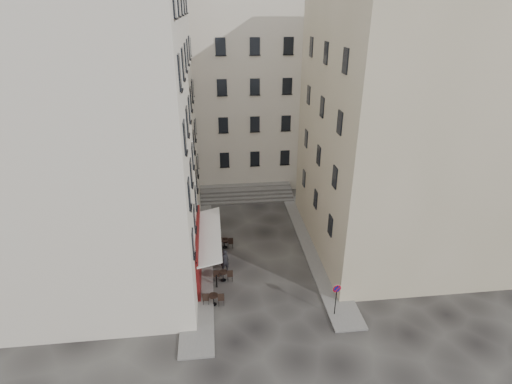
{
  "coord_description": "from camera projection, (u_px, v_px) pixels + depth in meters",
  "views": [
    {
      "loc": [
        -3.04,
        -22.84,
        17.35
      ],
      "look_at": [
        -0.02,
        4.0,
        4.6
      ],
      "focal_mm": 28.0,
      "sensor_mm": 36.0,
      "label": 1
    }
  ],
  "objects": [
    {
      "name": "bollard_mid",
      "position": [
        215.0,
        252.0,
        29.93
      ],
      "size": [
        0.12,
        0.12,
        0.98
      ],
      "color": "black",
      "rests_on": "ground"
    },
    {
      "name": "sidewalk_left",
      "position": [
        199.0,
        247.0,
        31.35
      ],
      "size": [
        2.0,
        22.0,
        0.12
      ],
      "primitive_type": "cube",
      "color": "slate",
      "rests_on": "ground"
    },
    {
      "name": "bollard_near",
      "position": [
        217.0,
        281.0,
        26.79
      ],
      "size": [
        0.12,
        0.12,
        0.98
      ],
      "color": "black",
      "rests_on": "ground"
    },
    {
      "name": "bistro_table_d",
      "position": [
        225.0,
        242.0,
        31.16
      ],
      "size": [
        1.33,
        0.63,
        0.94
      ],
      "color": "black",
      "rests_on": "ground"
    },
    {
      "name": "building_back",
      "position": [
        230.0,
        90.0,
        41.24
      ],
      "size": [
        18.2,
        10.2,
        18.6
      ],
      "color": "beige",
      "rests_on": "ground"
    },
    {
      "name": "cafe_storefront",
      "position": [
        200.0,
        248.0,
        27.9
      ],
      "size": [
        1.74,
        7.3,
        3.5
      ],
      "color": "#45090D",
      "rests_on": "ground"
    },
    {
      "name": "bistro_table_c",
      "position": [
        213.0,
        258.0,
        29.3
      ],
      "size": [
        1.19,
        0.56,
        0.84
      ],
      "color": "black",
      "rests_on": "ground"
    },
    {
      "name": "ground",
      "position": [
        263.0,
        275.0,
        28.24
      ],
      "size": [
        90.0,
        90.0,
        0.0
      ],
      "primitive_type": "plane",
      "color": "black",
      "rests_on": "ground"
    },
    {
      "name": "stone_steps",
      "position": [
        246.0,
        194.0,
        39.37
      ],
      "size": [
        9.0,
        3.15,
        0.8
      ],
      "color": "#595755",
      "rests_on": "ground"
    },
    {
      "name": "bistro_table_b",
      "position": [
        223.0,
        275.0,
        27.43
      ],
      "size": [
        1.32,
        0.62,
        0.93
      ],
      "color": "black",
      "rests_on": "ground"
    },
    {
      "name": "bistro_table_a",
      "position": [
        213.0,
        299.0,
        25.21
      ],
      "size": [
        1.36,
        0.64,
        0.96
      ],
      "color": "black",
      "rests_on": "ground"
    },
    {
      "name": "sidewalk_right",
      "position": [
        314.0,
        247.0,
        31.37
      ],
      "size": [
        2.0,
        18.0,
        0.12
      ],
      "primitive_type": "cube",
      "color": "slate",
      "rests_on": "ground"
    },
    {
      "name": "pedestrian",
      "position": [
        225.0,
        261.0,
        28.24
      ],
      "size": [
        0.73,
        0.57,
        1.78
      ],
      "primitive_type": "imported",
      "rotation": [
        0.0,
        0.0,
        3.38
      ],
      "color": "black",
      "rests_on": "ground"
    },
    {
      "name": "no_parking_sign",
      "position": [
        336.0,
        294.0,
        23.83
      ],
      "size": [
        0.53,
        0.13,
        2.31
      ],
      "rotation": [
        0.0,
        0.0,
        0.14
      ],
      "color": "black",
      "rests_on": "ground"
    },
    {
      "name": "bistro_table_e",
      "position": [
        220.0,
        242.0,
        31.31
      ],
      "size": [
        1.24,
        0.58,
        0.87
      ],
      "color": "black",
      "rests_on": "ground"
    },
    {
      "name": "building_right",
      "position": [
        403.0,
        128.0,
        28.48
      ],
      "size": [
        12.2,
        14.2,
        18.6
      ],
      "color": "tan",
      "rests_on": "ground"
    },
    {
      "name": "bollard_far",
      "position": [
        215.0,
        228.0,
        33.08
      ],
      "size": [
        0.12,
        0.12,
        0.98
      ],
      "color": "black",
      "rests_on": "ground"
    },
    {
      "name": "building_left",
      "position": [
        95.0,
        126.0,
        25.47
      ],
      "size": [
        12.2,
        16.2,
        20.6
      ],
      "color": "beige",
      "rests_on": "ground"
    }
  ]
}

